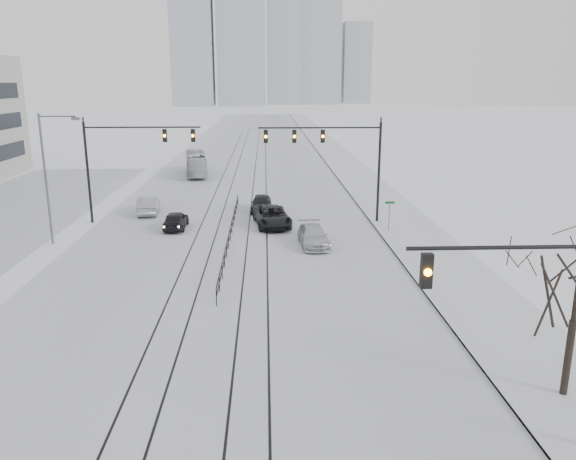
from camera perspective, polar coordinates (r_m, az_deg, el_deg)
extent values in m
cube|color=silver|center=(69.55, -4.41, 5.68)|extent=(22.00, 260.00, 0.02)
cube|color=silver|center=(70.35, 6.70, 5.79)|extent=(5.00, 260.00, 0.16)
cube|color=gray|center=(70.01, 4.71, 5.78)|extent=(0.10, 260.00, 0.12)
cube|color=black|center=(50.12, -8.16, 2.00)|extent=(0.10, 180.00, 0.01)
cube|color=black|center=(49.99, -6.56, 2.02)|extent=(0.10, 180.00, 0.01)
cube|color=black|center=(49.87, -3.81, 2.05)|extent=(0.10, 180.00, 0.01)
cube|color=black|center=(49.85, -2.20, 2.07)|extent=(0.10, 180.00, 0.01)
cube|color=#A2A5B1|center=(271.08, -9.69, 18.14)|extent=(18.00, 18.00, 55.00)
cube|color=#A2A5B1|center=(277.94, -4.77, 19.96)|extent=(22.00, 22.00, 72.00)
cube|color=#A2A5B1|center=(285.07, -0.43, 17.46)|extent=(16.00, 16.00, 48.00)
cube|color=#A2A5B1|center=(294.65, 3.21, 18.91)|extent=(20.00, 20.00, 64.00)
cube|color=#A2A5B1|center=(304.47, 6.94, 16.44)|extent=(14.00, 14.00, 40.00)
cylinder|color=black|center=(16.75, 21.94, -1.65)|extent=(6.00, 0.12, 0.12)
cube|color=black|center=(16.11, 13.89, -4.04)|extent=(0.32, 0.24, 1.00)
sphere|color=orange|center=(15.98, 14.03, -4.20)|extent=(0.22, 0.22, 0.22)
cylinder|color=black|center=(45.08, 9.21, 5.67)|extent=(0.20, 0.20, 8.00)
cylinder|color=black|center=(43.96, 3.23, 10.34)|extent=(9.50, 0.12, 0.12)
cube|color=black|center=(43.81, -2.27, 9.48)|extent=(0.32, 0.24, 1.00)
sphere|color=orange|center=(43.67, -2.27, 9.46)|extent=(0.22, 0.22, 0.22)
cube|color=black|center=(43.87, 0.64, 9.50)|extent=(0.32, 0.24, 1.00)
sphere|color=orange|center=(43.73, 0.65, 9.48)|extent=(0.22, 0.22, 0.22)
cube|color=black|center=(44.04, 3.54, 9.49)|extent=(0.32, 0.24, 1.00)
sphere|color=orange|center=(43.90, 3.56, 9.47)|extent=(0.22, 0.22, 0.22)
cylinder|color=black|center=(47.31, -19.66, 5.43)|extent=(0.20, 0.20, 8.00)
cylinder|color=black|center=(45.76, -14.58, 10.07)|extent=(9.00, 0.12, 0.12)
cube|color=black|center=(45.16, -9.62, 9.45)|extent=(0.32, 0.24, 1.00)
sphere|color=orange|center=(45.02, -9.65, 9.43)|extent=(0.22, 0.22, 0.22)
cube|color=black|center=(45.49, -12.41, 9.35)|extent=(0.32, 0.24, 1.00)
sphere|color=orange|center=(45.35, -12.44, 9.33)|extent=(0.22, 0.22, 0.22)
cylinder|color=#595B60|center=(41.96, -23.38, 4.66)|extent=(0.16, 0.16, 9.00)
cylinder|color=#595B60|center=(41.09, -22.41, 10.63)|extent=(2.40, 0.10, 0.10)
cube|color=#595B60|center=(40.71, -20.78, 10.54)|extent=(0.50, 0.25, 0.18)
cylinder|color=black|center=(22.69, 26.55, -11.71)|extent=(0.26, 0.26, 3.00)
cylinder|color=black|center=(21.84, 27.23, -6.39)|extent=(0.18, 0.18, 2.50)
cube|color=black|center=(40.00, -5.89, 0.15)|extent=(0.06, 24.00, 0.06)
cube|color=black|center=(40.10, -5.88, -0.40)|extent=(0.06, 24.00, 0.06)
cylinder|color=#595B60|center=(42.81, 10.23, 1.32)|extent=(0.06, 0.06, 2.40)
cube|color=#0C4C19|center=(42.57, 10.30, 2.76)|extent=(0.70, 0.04, 0.18)
imported|color=black|center=(44.12, -11.33, 0.98)|extent=(1.64, 4.05, 1.38)
imported|color=#97989E|center=(49.74, -13.98, 2.47)|extent=(2.06, 4.71, 1.50)
imported|color=black|center=(44.12, -1.63, 1.37)|extent=(3.25, 5.79, 1.53)
imported|color=silver|center=(38.88, 2.60, -0.63)|extent=(2.20, 4.76, 1.35)
imported|color=black|center=(49.29, -2.76, 2.74)|extent=(1.96, 4.29, 1.43)
imported|color=#B2B5B7|center=(69.43, -9.33, 6.64)|extent=(3.62, 9.97, 2.71)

